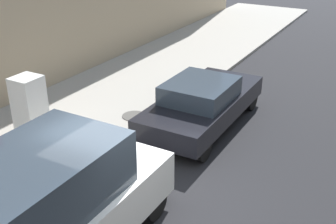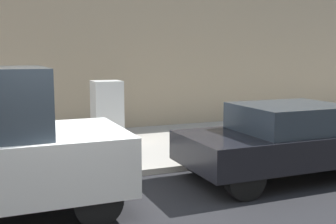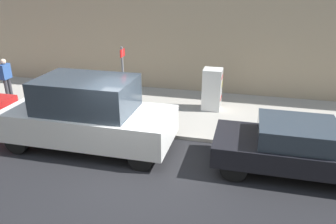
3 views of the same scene
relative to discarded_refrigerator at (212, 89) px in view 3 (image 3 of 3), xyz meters
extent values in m
plane|color=black|center=(4.47, -1.55, -0.90)|extent=(80.00, 80.00, 0.00)
cube|color=#9E998E|center=(0.30, -1.55, -0.84)|extent=(4.60, 44.00, 0.12)
cube|color=white|center=(0.00, 0.00, 0.00)|extent=(0.66, 0.69, 1.56)
cube|color=black|center=(0.00, 0.35, 0.00)|extent=(0.01, 0.01, 1.48)
cube|color=yellow|center=(-0.08, 0.35, 0.20)|extent=(0.16, 0.01, 0.22)
cube|color=red|center=(0.00, 0.35, 0.50)|extent=(0.60, 0.01, 0.05)
cube|color=red|center=(0.00, 0.35, -0.31)|extent=(0.60, 0.01, 0.05)
cylinder|color=#47443F|center=(1.80, 2.15, -0.77)|extent=(0.70, 0.70, 0.02)
cylinder|color=slate|center=(2.08, -2.69, 0.54)|extent=(0.07, 0.07, 2.64)
cube|color=red|center=(2.08, -2.67, 1.66)|extent=(0.36, 0.02, 0.24)
cylinder|color=#333338|center=(0.64, -8.35, -0.37)|extent=(0.14, 0.14, 0.81)
cylinder|color=#333338|center=(0.85, -8.35, -0.37)|extent=(0.14, 0.14, 0.81)
cube|color=#2D5193|center=(0.74, -8.35, 0.34)|extent=(0.47, 0.22, 0.61)
sphere|color=beige|center=(0.74, -8.35, 0.75)|extent=(0.22, 0.22, 0.22)
cylinder|color=black|center=(2.82, -6.94, -0.54)|extent=(0.22, 0.72, 0.72)
cube|color=silver|center=(3.67, -3.19, -0.13)|extent=(2.05, 4.96, 0.85)
cube|color=#2D3842|center=(3.67, -3.19, 0.77)|extent=(1.80, 2.73, 0.95)
cylinder|color=black|center=(2.77, -1.30, -0.56)|extent=(0.22, 0.68, 0.68)
cylinder|color=black|center=(4.56, -1.30, -0.56)|extent=(0.22, 0.68, 0.68)
cylinder|color=black|center=(2.77, -5.08, -0.56)|extent=(0.22, 0.68, 0.68)
cylinder|color=black|center=(4.56, -5.08, -0.56)|extent=(0.22, 0.68, 0.68)
cube|color=black|center=(3.67, 2.82, -0.29)|extent=(1.86, 4.61, 0.55)
cube|color=#2D3842|center=(3.67, 2.59, 0.24)|extent=(1.64, 1.93, 0.50)
cylinder|color=black|center=(2.87, 1.11, -0.56)|extent=(0.22, 0.68, 0.68)
cylinder|color=black|center=(4.47, 1.11, -0.56)|extent=(0.22, 0.68, 0.68)
camera|label=1|loc=(8.07, -6.93, 4.43)|focal=45.00mm
camera|label=2|loc=(10.01, -2.52, 1.42)|focal=45.00mm
camera|label=3|loc=(11.70, 1.21, 3.84)|focal=35.00mm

